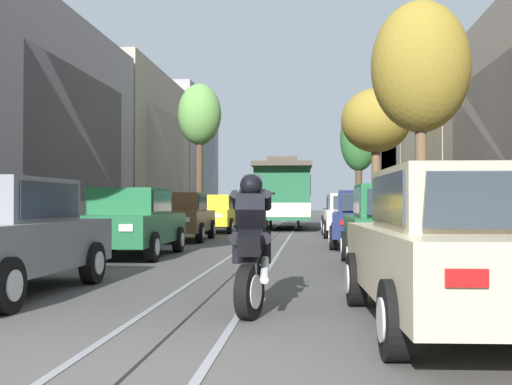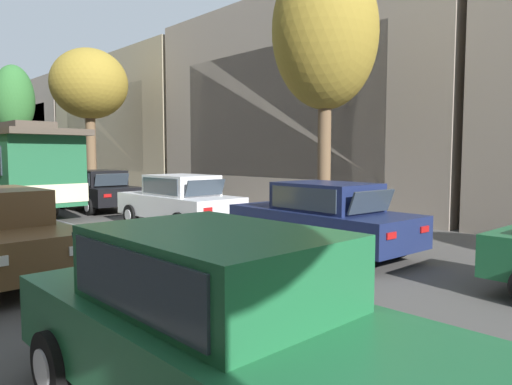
{
  "view_description": "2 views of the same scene",
  "coord_description": "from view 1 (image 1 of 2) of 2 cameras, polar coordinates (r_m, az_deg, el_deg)",
  "views": [
    {
      "loc": [
        1.32,
        -4.23,
        1.24
      ],
      "look_at": [
        -0.65,
        18.43,
        1.62
      ],
      "focal_mm": 44.48,
      "sensor_mm": 36.0,
      "label": 1
    },
    {
      "loc": [
        -5.19,
        7.32,
        2.18
      ],
      "look_at": [
        1.2,
        14.17,
        1.43
      ],
      "focal_mm": 32.91,
      "sensor_mm": 36.0,
      "label": 2
    }
  ],
  "objects": [
    {
      "name": "building_facade_left",
      "position": [
        36.42,
        -13.88,
        4.93
      ],
      "size": [
        5.68,
        60.18,
        10.76
      ],
      "color": "gray",
      "rests_on": "ground"
    },
    {
      "name": "pedestrian_on_left_pavement",
      "position": [
        37.34,
        -7.93,
        -1.51
      ],
      "size": [
        0.55,
        0.4,
        1.55
      ],
      "color": "slate",
      "rests_on": "ground"
    },
    {
      "name": "parked_car_white_fourth_right",
      "position": [
        23.47,
        8.4,
        -2.02
      ],
      "size": [
        2.02,
        4.37,
        1.58
      ],
      "color": "silver",
      "rests_on": "ground"
    },
    {
      "name": "parked_car_silver_sixth_left",
      "position": [
        39.51,
        -0.92,
        -1.59
      ],
      "size": [
        2.06,
        4.39,
        1.58
      ],
      "color": "#B7B7BC",
      "rests_on": "ground"
    },
    {
      "name": "street_tree_kerb_right_fourth",
      "position": [
        46.82,
        9.22,
        4.64
      ],
      "size": [
        2.7,
        2.53,
        8.28
      ],
      "color": "#4C3826",
      "rests_on": "ground"
    },
    {
      "name": "parked_car_green_second_left",
      "position": [
        15.02,
        -11.29,
        -2.61
      ],
      "size": [
        2.01,
        4.37,
        1.58
      ],
      "color": "#1E6038",
      "rests_on": "ground"
    },
    {
      "name": "parked_car_yellow_fourth_left",
      "position": [
        26.77,
        -3.72,
        -1.89
      ],
      "size": [
        2.11,
        4.41,
        1.58
      ],
      "color": "gold",
      "rests_on": "ground"
    },
    {
      "name": "parked_car_black_fifth_right",
      "position": [
        29.26,
        7.84,
        -1.81
      ],
      "size": [
        2.07,
        4.39,
        1.58
      ],
      "color": "black",
      "rests_on": "ground"
    },
    {
      "name": "trolley_track_rails",
      "position": [
        32.52,
        2.65,
        -3.13
      ],
      "size": [
        1.14,
        68.48,
        0.01
      ],
      "color": "gray",
      "rests_on": "ground"
    },
    {
      "name": "pedestrian_on_right_pavement",
      "position": [
        34.04,
        -9.42,
        -1.38
      ],
      "size": [
        0.55,
        0.41,
        1.73
      ],
      "color": "#282D38",
      "rests_on": "ground"
    },
    {
      "name": "street_tree_kerb_left_second",
      "position": [
        35.45,
        -5.09,
        6.78
      ],
      "size": [
        2.4,
        2.29,
        7.86
      ],
      "color": "#4C3826",
      "rests_on": "ground"
    },
    {
      "name": "ground_plane",
      "position": [
        28.48,
        2.32,
        -3.45
      ],
      "size": [
        160.0,
        160.0,
        0.0
      ],
      "primitive_type": "plane",
      "color": "#4C4947"
    },
    {
      "name": "parked_car_navy_mid_right",
      "position": [
        18.09,
        9.8,
        -2.33
      ],
      "size": [
        2.14,
        4.42,
        1.58
      ],
      "color": "#19234C",
      "rests_on": "ground"
    },
    {
      "name": "parked_car_black_fifth_left",
      "position": [
        33.26,
        -2.08,
        -1.71
      ],
      "size": [
        2.13,
        4.42,
        1.58
      ],
      "color": "black",
      "rests_on": "ground"
    },
    {
      "name": "street_tree_kerb_right_mid",
      "position": [
        34.77,
        10.73,
        6.27
      ],
      "size": [
        3.72,
        3.78,
        7.39
      ],
      "color": "brown",
      "rests_on": "ground"
    },
    {
      "name": "parked_car_green_second_right",
      "position": [
        12.33,
        12.5,
        -2.97
      ],
      "size": [
        2.03,
        4.37,
        1.58
      ],
      "color": "#1E6038",
      "rests_on": "ground"
    },
    {
      "name": "parked_car_brown_mid_left",
      "position": [
        21.12,
        -6.86,
        -2.14
      ],
      "size": [
        2.07,
        4.39,
        1.58
      ],
      "color": "brown",
      "rests_on": "ground"
    },
    {
      "name": "motorcycle_with_rider",
      "position": [
        7.29,
        -0.4,
        -4.08
      ],
      "size": [
        0.55,
        1.93,
        1.59
      ],
      "color": "black",
      "rests_on": "ground"
    },
    {
      "name": "building_facade_right",
      "position": [
        34.22,
        20.27,
        4.1
      ],
      "size": [
        5.46,
        60.18,
        8.58
      ],
      "color": "gray",
      "rests_on": "ground"
    },
    {
      "name": "parked_car_beige_near_right",
      "position": [
        6.56,
        18.04,
        -4.73
      ],
      "size": [
        2.13,
        4.42,
        1.58
      ],
      "color": "#C1B28E",
      "rests_on": "ground"
    },
    {
      "name": "cable_car_trolley",
      "position": [
        30.49,
        2.49,
        -0.16
      ],
      "size": [
        2.77,
        9.17,
        3.28
      ],
      "color": "#1E5B38",
      "rests_on": "ground"
    },
    {
      "name": "street_tree_kerb_right_second",
      "position": [
        20.12,
        14.57,
        10.75
      ],
      "size": [
        2.97,
        2.62,
        7.36
      ],
      "color": "brown",
      "rests_on": "ground"
    }
  ]
}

